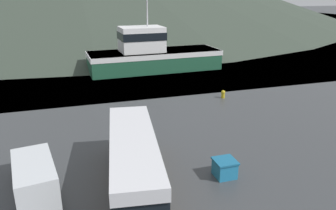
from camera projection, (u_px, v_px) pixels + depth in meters
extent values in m
plane|color=slate|center=(76.00, 17.00, 141.70)|extent=(240.00, 240.00, 0.00)
cube|color=#B26614|center=(134.00, 174.00, 18.52)|extent=(3.89, 10.40, 0.95)
cube|color=black|center=(134.00, 158.00, 18.19)|extent=(3.81, 10.19, 1.09)
cube|color=silver|center=(133.00, 144.00, 17.89)|extent=(3.89, 10.40, 0.68)
cube|color=black|center=(129.00, 126.00, 22.99)|extent=(2.19, 0.37, 1.47)
cylinder|color=black|center=(114.00, 154.00, 21.82)|extent=(0.42, 0.93, 0.90)
cylinder|color=black|center=(147.00, 151.00, 22.16)|extent=(0.42, 0.93, 0.90)
cube|color=silver|center=(35.00, 179.00, 17.24)|extent=(2.62, 4.60, 1.97)
cube|color=silver|center=(31.00, 161.00, 20.02)|extent=(2.25, 2.14, 1.08)
cube|color=black|center=(30.00, 154.00, 18.96)|extent=(1.68, 0.31, 0.69)
cylinder|color=black|center=(17.00, 174.00, 19.63)|extent=(0.32, 0.73, 0.70)
cylinder|color=black|center=(48.00, 167.00, 20.36)|extent=(0.32, 0.73, 0.70)
cylinder|color=black|center=(21.00, 210.00, 16.36)|extent=(0.32, 0.73, 0.70)
cylinder|color=black|center=(57.00, 201.00, 17.09)|extent=(0.32, 0.73, 0.70)
cube|color=#1E5138|center=(155.00, 60.00, 46.50)|extent=(18.50, 6.62, 2.72)
cube|color=white|center=(154.00, 53.00, 46.17)|extent=(18.69, 6.69, 0.68)
cube|color=white|center=(142.00, 39.00, 44.92)|extent=(6.00, 4.39, 3.39)
cube|color=black|center=(141.00, 36.00, 44.75)|extent=(6.12, 4.51, 1.02)
cylinder|color=#B2B2B7|center=(147.00, 6.00, 43.76)|extent=(0.20, 0.20, 5.31)
cube|color=teal|center=(225.00, 169.00, 19.88)|extent=(1.20, 1.20, 0.99)
cube|color=#1A5F86|center=(225.00, 161.00, 19.70)|extent=(1.31, 1.32, 0.11)
cylinder|color=#B29919|center=(223.00, 96.00, 34.54)|extent=(0.37, 0.37, 0.52)
sphere|color=#B29919|center=(223.00, 92.00, 34.42)|extent=(0.43, 0.43, 0.43)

